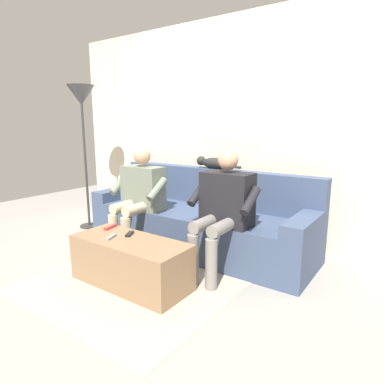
{
  "coord_description": "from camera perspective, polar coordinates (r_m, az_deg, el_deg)",
  "views": [
    {
      "loc": [
        -1.91,
        2.75,
        1.33
      ],
      "look_at": [
        0.0,
        0.03,
        0.65
      ],
      "focal_mm": 31.09,
      "sensor_mm": 36.0,
      "label": 1
    }
  ],
  "objects": [
    {
      "name": "remote_red",
      "position": [
        3.14,
        -13.83,
        -5.88
      ],
      "size": [
        0.06,
        0.15,
        0.02
      ],
      "primitive_type": "cube",
      "rotation": [
        0.0,
        0.0,
        1.75
      ],
      "color": "#B73333",
      "rests_on": "coffee_table"
    },
    {
      "name": "ground_plane",
      "position": [
        3.17,
        -6.1,
        -13.25
      ],
      "size": [
        8.0,
        8.0,
        0.0
      ],
      "primitive_type": "plane",
      "color": "gray"
    },
    {
      "name": "cat_on_backrest",
      "position": [
        3.72,
        3.64,
        5.02
      ],
      "size": [
        0.55,
        0.14,
        0.13
      ],
      "color": "black",
      "rests_on": "couch"
    },
    {
      "name": "couch",
      "position": [
        3.61,
        1.37,
        -5.23
      ],
      "size": [
        2.46,
        0.8,
        0.84
      ],
      "color": "#3D4C6B",
      "rests_on": "ground"
    },
    {
      "name": "person_right_seated",
      "position": [
        3.54,
        -9.1,
        -0.17
      ],
      "size": [
        0.61,
        0.52,
        1.09
      ],
      "color": "slate",
      "rests_on": "ground"
    },
    {
      "name": "back_wall",
      "position": [
        3.92,
        5.96,
        10.3
      ],
      "size": [
        4.64,
        0.06,
        2.49
      ],
      "primitive_type": "cube",
      "color": "beige",
      "rests_on": "ground"
    },
    {
      "name": "remote_gray",
      "position": [
        2.88,
        -13.7,
        -7.52
      ],
      "size": [
        0.07,
        0.13,
        0.02
      ],
      "primitive_type": "cube",
      "rotation": [
        0.0,
        0.0,
        1.87
      ],
      "color": "gray",
      "rests_on": "coffee_table"
    },
    {
      "name": "remote_black",
      "position": [
        2.93,
        -10.65,
        -7.08
      ],
      "size": [
        0.09,
        0.13,
        0.02
      ],
      "primitive_type": "cube",
      "rotation": [
        0.0,
        0.0,
        5.17
      ],
      "color": "black",
      "rests_on": "coffee_table"
    },
    {
      "name": "floor_rug",
      "position": [
        3.04,
        -8.75,
        -14.45
      ],
      "size": [
        1.65,
        1.69,
        0.01
      ],
      "primitive_type": "cube",
      "color": "#B7AD93",
      "rests_on": "ground"
    },
    {
      "name": "coffee_table",
      "position": [
        2.88,
        -10.44,
        -11.76
      ],
      "size": [
        1.03,
        0.44,
        0.39
      ],
      "color": "#8C6B4C",
      "rests_on": "ground"
    },
    {
      "name": "person_left_seated",
      "position": [
        2.94,
        5.37,
        -2.26
      ],
      "size": [
        0.6,
        0.58,
        1.11
      ],
      "color": "black",
      "rests_on": "ground"
    },
    {
      "name": "floor_lamp",
      "position": [
        4.43,
        -18.4,
        14.06
      ],
      "size": [
        0.33,
        0.33,
        1.8
      ],
      "color": "#2D2D2D",
      "rests_on": "ground"
    }
  ]
}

